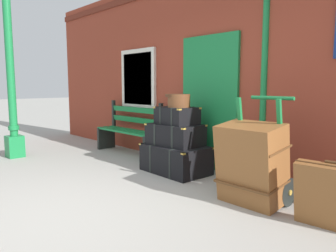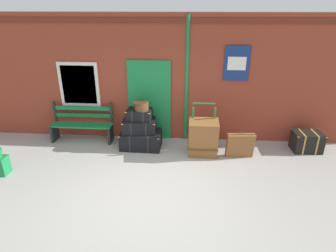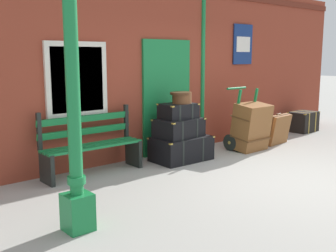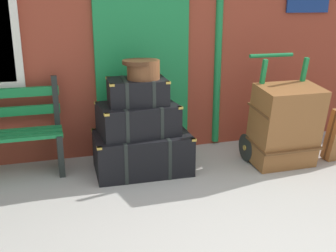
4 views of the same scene
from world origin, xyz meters
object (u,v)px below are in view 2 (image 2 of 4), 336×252
object	(u,v)px
steamer_trunk_middle	(139,126)
steamer_trunk_top	(139,114)
round_hatbox	(141,105)
porters_trolley	(202,142)
large_brown_trunk	(203,138)
corner_trunk	(307,142)
suitcase_charcoal	(240,145)
steamer_trunk_base	(141,140)
platform_bench	(82,124)

from	to	relation	value
steamer_trunk_middle	steamer_trunk_top	world-z (taller)	steamer_trunk_top
steamer_trunk_middle	round_hatbox	size ratio (longest dim) A/B	2.19
porters_trolley	large_brown_trunk	size ratio (longest dim) A/B	1.30
steamer_trunk_top	corner_trunk	world-z (taller)	steamer_trunk_top
porters_trolley	suitcase_charcoal	bearing A→B (deg)	-13.36
steamer_trunk_base	steamer_trunk_top	xyz separation A→B (m)	(-0.03, 0.05, 0.66)
steamer_trunk_base	round_hatbox	size ratio (longest dim) A/B	2.68
steamer_trunk_base	porters_trolley	xyz separation A→B (m)	(1.53, -0.14, 0.06)
steamer_trunk_base	porters_trolley	world-z (taller)	porters_trolley
round_hatbox	corner_trunk	size ratio (longest dim) A/B	0.55
corner_trunk	steamer_trunk_top	bearing A→B (deg)	-178.95
steamer_trunk_base	steamer_trunk_top	size ratio (longest dim) A/B	1.62
round_hatbox	large_brown_trunk	xyz separation A→B (m)	(1.50, -0.34, -0.65)
round_hatbox	large_brown_trunk	bearing A→B (deg)	-12.81
steamer_trunk_base	large_brown_trunk	world-z (taller)	large_brown_trunk
platform_bench	porters_trolley	distance (m)	3.18
large_brown_trunk	steamer_trunk_base	bearing A→B (deg)	168.49
platform_bench	porters_trolley	world-z (taller)	porters_trolley
steamer_trunk_top	corner_trunk	size ratio (longest dim) A/B	0.90
steamer_trunk_top	large_brown_trunk	size ratio (longest dim) A/B	0.69
steamer_trunk_base	corner_trunk	distance (m)	4.11
platform_bench	steamer_trunk_top	xyz separation A→B (m)	(1.58, -0.26, 0.43)
large_brown_trunk	corner_trunk	distance (m)	2.62
suitcase_charcoal	steamer_trunk_base	bearing A→B (deg)	171.80
steamer_trunk_base	porters_trolley	bearing A→B (deg)	-5.20
steamer_trunk_middle	round_hatbox	bearing A→B (deg)	2.37
steamer_trunk_top	large_brown_trunk	distance (m)	1.65
steamer_trunk_base	steamer_trunk_middle	distance (m)	0.37
platform_bench	steamer_trunk_base	distance (m)	1.65
steamer_trunk_top	porters_trolley	distance (m)	1.68
round_hatbox	steamer_trunk_base	bearing A→B (deg)	-135.36
steamer_trunk_base	steamer_trunk_middle	world-z (taller)	steamer_trunk_middle
porters_trolley	suitcase_charcoal	xyz separation A→B (m)	(0.87, -0.21, 0.04)
large_brown_trunk	corner_trunk	xyz separation A→B (m)	(2.58, 0.44, -0.22)
steamer_trunk_top	round_hatbox	bearing A→B (deg)	-21.43
steamer_trunk_base	corner_trunk	xyz separation A→B (m)	(4.11, 0.13, 0.03)
corner_trunk	round_hatbox	bearing A→B (deg)	-178.62
suitcase_charcoal	steamer_trunk_top	bearing A→B (deg)	170.70
large_brown_trunk	porters_trolley	bearing A→B (deg)	90.00
suitcase_charcoal	corner_trunk	bearing A→B (deg)	15.56
round_hatbox	porters_trolley	bearing A→B (deg)	-6.42
platform_bench	corner_trunk	world-z (taller)	platform_bench
corner_trunk	steamer_trunk_base	bearing A→B (deg)	-178.22
steamer_trunk_base	steamer_trunk_top	bearing A→B (deg)	116.83
platform_bench	porters_trolley	xyz separation A→B (m)	(3.14, -0.45, -0.17)
steamer_trunk_middle	round_hatbox	xyz separation A→B (m)	(0.06, 0.00, 0.53)
large_brown_trunk	corner_trunk	bearing A→B (deg)	9.69
porters_trolley	corner_trunk	xyz separation A→B (m)	(2.58, 0.27, -0.03)
steamer_trunk_base	corner_trunk	world-z (taller)	corner_trunk
steamer_trunk_base	corner_trunk	size ratio (longest dim) A/B	1.46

